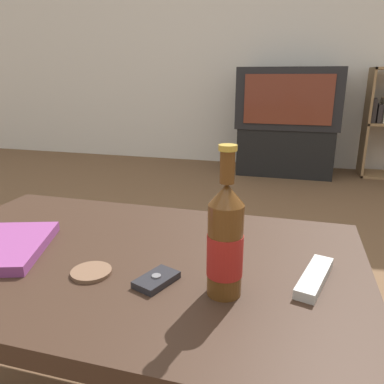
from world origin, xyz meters
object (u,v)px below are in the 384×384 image
Objects in this scene: tv_stand at (285,150)px; remote_control at (315,277)px; beer_bottle at (225,242)px; table_book at (2,247)px; television at (289,98)px; cell_phone at (156,280)px.

tv_stand is 4.66× the size of remote_control.
tv_stand is 2.83m from beer_bottle.
table_book is (-0.56, -2.78, 0.25)m from tv_stand.
table_book is at bearing -101.44° from television.
beer_bottle is at bearing -21.84° from table_book.
tv_stand is 7.79× the size of cell_phone.
tv_stand is at bearing 60.38° from table_book.
television is at bearing 89.52° from beer_bottle.
tv_stand is 2.83m from cell_phone.
remote_control is at bearing 27.88° from beer_bottle.
remote_control reaches higher than cell_phone.
tv_stand is 0.46m from television.
beer_bottle is 0.17m from cell_phone.
cell_phone is (-0.16, -2.81, -0.21)m from television.
beer_bottle is at bearing -90.48° from television.
cell_phone is 0.35× the size of table_book.
cell_phone is (-0.16, -2.81, 0.24)m from tv_stand.
cell_phone is at bearing -148.58° from remote_control.
cell_phone is at bearing -23.16° from table_book.
remote_control is at bearing -13.79° from table_book.
television is at bearing 60.36° from table_book.
beer_bottle is 2.76× the size of cell_phone.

